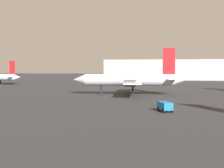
# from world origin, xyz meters

# --- Properties ---
(airplane_far_left) EXTENTS (24.96, 20.67, 10.34)m
(airplane_far_left) POSITION_xyz_m (-2.45, 48.09, 3.35)
(airplane_far_left) COLOR silver
(airplane_far_left) RESTS_ON ground_plane
(baggage_cart) EXTENTS (2.08, 2.70, 1.30)m
(baggage_cart) POSITION_xyz_m (3.60, 25.92, 0.76)
(baggage_cart) COLOR #1972BF
(baggage_cart) RESTS_ON ground_plane
(terminal_building) EXTENTS (77.54, 25.59, 10.41)m
(terminal_building) POSITION_xyz_m (18.35, 135.79, 5.20)
(terminal_building) COLOR #B7B7B2
(terminal_building) RESTS_ON ground_plane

